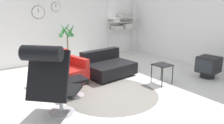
{
  "coord_description": "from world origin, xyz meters",
  "views": [
    {
      "loc": [
        -2.4,
        -3.62,
        1.8
      ],
      "look_at": [
        0.26,
        0.21,
        0.55
      ],
      "focal_mm": 35.0,
      "sensor_mm": 36.0,
      "label": 1
    }
  ],
  "objects_px": {
    "side_table": "(162,67)",
    "shelf_unit": "(122,23)",
    "couch_low": "(108,67)",
    "armchair_red": "(64,72)",
    "ottoman": "(75,83)",
    "potted_plant": "(67,44)",
    "lounge_chair": "(51,76)",
    "crt_television": "(208,66)"
  },
  "relations": [
    {
      "from": "shelf_unit",
      "to": "lounge_chair",
      "type": "bearing_deg",
      "value": -139.31
    },
    {
      "from": "side_table",
      "to": "couch_low",
      "type": "bearing_deg",
      "value": 119.96
    },
    {
      "from": "side_table",
      "to": "armchair_red",
      "type": "bearing_deg",
      "value": 145.54
    },
    {
      "from": "lounge_chair",
      "to": "shelf_unit",
      "type": "distance_m",
      "value": 5.09
    },
    {
      "from": "ottoman",
      "to": "crt_television",
      "type": "distance_m",
      "value": 3.34
    },
    {
      "from": "side_table",
      "to": "potted_plant",
      "type": "height_order",
      "value": "potted_plant"
    },
    {
      "from": "lounge_chair",
      "to": "shelf_unit",
      "type": "relative_size",
      "value": 0.65
    },
    {
      "from": "ottoman",
      "to": "shelf_unit",
      "type": "height_order",
      "value": "shelf_unit"
    },
    {
      "from": "side_table",
      "to": "shelf_unit",
      "type": "height_order",
      "value": "shelf_unit"
    },
    {
      "from": "armchair_red",
      "to": "side_table",
      "type": "height_order",
      "value": "armchair_red"
    },
    {
      "from": "couch_low",
      "to": "side_table",
      "type": "distance_m",
      "value": 1.41
    },
    {
      "from": "potted_plant",
      "to": "side_table",
      "type": "bearing_deg",
      "value": -67.58
    },
    {
      "from": "armchair_red",
      "to": "couch_low",
      "type": "distance_m",
      "value": 1.16
    },
    {
      "from": "lounge_chair",
      "to": "armchair_red",
      "type": "distance_m",
      "value": 1.78
    },
    {
      "from": "lounge_chair",
      "to": "side_table",
      "type": "height_order",
      "value": "lounge_chair"
    },
    {
      "from": "potted_plant",
      "to": "couch_low",
      "type": "bearing_deg",
      "value": -74.32
    },
    {
      "from": "couch_low",
      "to": "armchair_red",
      "type": "bearing_deg",
      "value": -9.32
    },
    {
      "from": "ottoman",
      "to": "potted_plant",
      "type": "height_order",
      "value": "potted_plant"
    },
    {
      "from": "couch_low",
      "to": "shelf_unit",
      "type": "distance_m",
      "value": 2.79
    },
    {
      "from": "lounge_chair",
      "to": "shelf_unit",
      "type": "height_order",
      "value": "shelf_unit"
    },
    {
      "from": "ottoman",
      "to": "shelf_unit",
      "type": "distance_m",
      "value": 4.15
    },
    {
      "from": "side_table",
      "to": "potted_plant",
      "type": "distance_m",
      "value": 2.95
    },
    {
      "from": "armchair_red",
      "to": "shelf_unit",
      "type": "relative_size",
      "value": 0.5
    },
    {
      "from": "lounge_chair",
      "to": "crt_television",
      "type": "height_order",
      "value": "lounge_chair"
    },
    {
      "from": "ottoman",
      "to": "potted_plant",
      "type": "bearing_deg",
      "value": 69.33
    },
    {
      "from": "side_table",
      "to": "ottoman",
      "type": "bearing_deg",
      "value": 165.6
    },
    {
      "from": "potted_plant",
      "to": "shelf_unit",
      "type": "bearing_deg",
      "value": 8.9
    },
    {
      "from": "shelf_unit",
      "to": "armchair_red",
      "type": "bearing_deg",
      "value": -149.27
    },
    {
      "from": "couch_low",
      "to": "potted_plant",
      "type": "height_order",
      "value": "potted_plant"
    },
    {
      "from": "ottoman",
      "to": "side_table",
      "type": "height_order",
      "value": "side_table"
    },
    {
      "from": "lounge_chair",
      "to": "crt_television",
      "type": "bearing_deg",
      "value": 42.36
    },
    {
      "from": "armchair_red",
      "to": "crt_television",
      "type": "height_order",
      "value": "armchair_red"
    },
    {
      "from": "armchair_red",
      "to": "side_table",
      "type": "xyz_separation_m",
      "value": [
        1.86,
        -1.28,
        0.12
      ]
    },
    {
      "from": "ottoman",
      "to": "crt_television",
      "type": "relative_size",
      "value": 0.81
    },
    {
      "from": "ottoman",
      "to": "side_table",
      "type": "relative_size",
      "value": 0.98
    },
    {
      "from": "couch_low",
      "to": "shelf_unit",
      "type": "xyz_separation_m",
      "value": [
        1.88,
        1.87,
        0.88
      ]
    },
    {
      "from": "ottoman",
      "to": "couch_low",
      "type": "height_order",
      "value": "couch_low"
    },
    {
      "from": "armchair_red",
      "to": "couch_low",
      "type": "bearing_deg",
      "value": 164.24
    },
    {
      "from": "couch_low",
      "to": "potted_plant",
      "type": "relative_size",
      "value": 0.99
    },
    {
      "from": "lounge_chair",
      "to": "armchair_red",
      "type": "height_order",
      "value": "lounge_chair"
    },
    {
      "from": "side_table",
      "to": "crt_television",
      "type": "bearing_deg",
      "value": -16.15
    },
    {
      "from": "lounge_chair",
      "to": "armchair_red",
      "type": "xyz_separation_m",
      "value": [
        0.82,
        1.51,
        -0.49
      ]
    }
  ]
}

